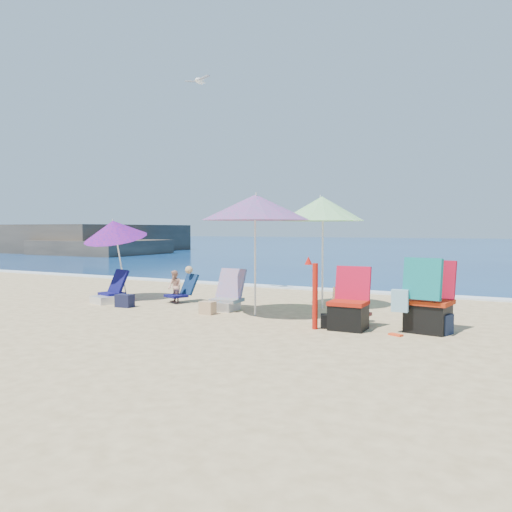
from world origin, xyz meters
The scene contains 20 objects.
ground centered at (0.00, 0.00, 0.00)m, with size 120.00×120.00×0.00m.
sea centered at (0.00, 45.00, -0.05)m, with size 120.00×80.00×0.12m.
foam centered at (0.00, 5.10, 0.02)m, with size 120.00×0.50×0.04m.
headland centered at (-27.29, 19.73, 0.57)m, with size 20.50×11.50×2.60m.
umbrella_turquoise centered at (-0.13, 0.67, 2.02)m, with size 2.18×2.18×2.29m.
umbrella_striped centered at (0.57, 2.26, 2.03)m, with size 2.22×2.22×2.32m.
umbrella_blue centered at (-4.05, 1.17, 1.60)m, with size 1.56×1.61×1.96m.
furled_umbrella centered at (1.29, -0.01, 0.65)m, with size 0.24×0.18×1.18m.
chair_navy centered at (-3.81, 0.74, 0.19)m, with size 0.68×0.89×0.71m.
chair_rainbow centered at (-1.03, 1.05, 0.21)m, with size 0.68×0.76×0.81m.
camp_chair_left centered at (1.80, 0.24, 0.30)m, with size 0.58×0.60×1.01m.
camp_chair_right centered at (2.96, 0.57, 0.43)m, with size 0.87×0.80×1.18m.
person_center centered at (1.71, 0.63, 0.43)m, with size 0.63×0.54×0.88m.
person_left centered at (-2.47, 1.42, 0.36)m, with size 0.66×0.77×0.80m.
bag_navy_a centered at (-3.06, 0.38, 0.13)m, with size 0.36×0.28×0.26m.
bag_tan centered at (-1.05, 0.44, 0.12)m, with size 0.29×0.21×0.24m.
bag_navy_b centered at (3.11, 0.56, 0.16)m, with size 0.48×0.41×0.31m.
bag_black_b centered at (1.49, 0.21, 0.11)m, with size 0.35×0.30×0.22m.
orange_item centered at (2.59, 0.08, 0.01)m, with size 0.23×0.17×0.03m.
seagull centered at (-2.72, 2.71, 5.15)m, with size 0.78×0.39×0.14m.
Camera 1 is at (4.37, -7.84, 1.62)m, focal length 36.59 mm.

